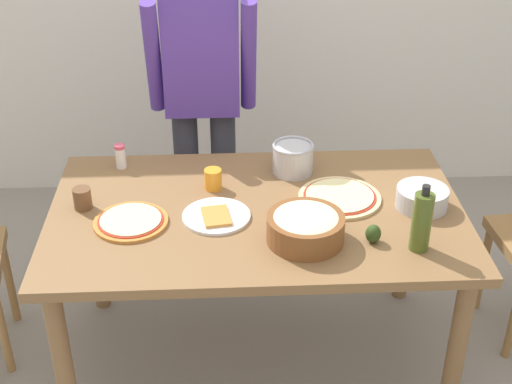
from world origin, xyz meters
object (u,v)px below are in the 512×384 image
object	(u,v)px
plate_with_slice	(216,216)
avocado	(373,234)
olive_oil_bottle	(422,221)
mixing_bowl_steel	(422,198)
cup_small_brown	(82,198)
pizza_raw_on_board	(340,197)
salt_shaker	(120,156)
steel_pot	(293,158)
dining_table	(257,229)
cup_orange	(213,179)
pizza_cooked_on_tray	(131,221)
person_cook	(202,92)
popcorn_bowl	(306,226)

from	to	relation	value
plate_with_slice	avocado	distance (m)	0.59
plate_with_slice	olive_oil_bottle	world-z (taller)	olive_oil_bottle
mixing_bowl_steel	plate_with_slice	bearing A→B (deg)	-176.95
plate_with_slice	cup_small_brown	world-z (taller)	cup_small_brown
pizza_raw_on_board	salt_shaker	size ratio (longest dim) A/B	3.08
plate_with_slice	steel_pot	world-z (taller)	steel_pot
pizza_raw_on_board	steel_pot	xyz separation A→B (m)	(-0.17, 0.23, 0.06)
dining_table	cup_orange	xyz separation A→B (m)	(-0.17, 0.17, 0.13)
avocado	cup_orange	bearing A→B (deg)	144.20
pizza_cooked_on_tray	steel_pot	distance (m)	0.74
person_cook	mixing_bowl_steel	distance (m)	1.15
dining_table	avocado	world-z (taller)	avocado
pizza_raw_on_board	steel_pot	world-z (taller)	steel_pot
mixing_bowl_steel	cup_small_brown	world-z (taller)	cup_small_brown
cup_small_brown	avocado	xyz separation A→B (m)	(1.07, -0.29, -0.01)
popcorn_bowl	steel_pot	world-z (taller)	steel_pot
plate_with_slice	olive_oil_bottle	distance (m)	0.76
person_cook	cup_orange	xyz separation A→B (m)	(0.05, -0.58, -0.14)
mixing_bowl_steel	avocado	xyz separation A→B (m)	(-0.23, -0.23, -0.01)
dining_table	cup_small_brown	xyz separation A→B (m)	(-0.67, 0.05, 0.13)
pizza_raw_on_board	olive_oil_bottle	size ratio (longest dim) A/B	1.28
pizza_raw_on_board	cup_orange	xyz separation A→B (m)	(-0.50, 0.11, 0.03)
avocado	cup_small_brown	bearing A→B (deg)	165.07
cup_small_brown	salt_shaker	size ratio (longest dim) A/B	0.80
cup_small_brown	salt_shaker	bearing A→B (deg)	71.32
mixing_bowl_steel	cup_small_brown	bearing A→B (deg)	177.55
steel_pot	cup_small_brown	xyz separation A→B (m)	(-0.84, -0.25, -0.02)
person_cook	pizza_cooked_on_tray	size ratio (longest dim) A/B	5.80
plate_with_slice	avocado	size ratio (longest dim) A/B	3.71
person_cook	olive_oil_bottle	distance (m)	1.30
person_cook	plate_with_slice	distance (m)	0.83
dining_table	mixing_bowl_steel	world-z (taller)	mixing_bowl_steel
pizza_cooked_on_tray	cup_orange	xyz separation A→B (m)	(0.31, 0.25, 0.03)
pizza_raw_on_board	cup_small_brown	size ratio (longest dim) A/B	3.84
plate_with_slice	mixing_bowl_steel	distance (m)	0.80
dining_table	salt_shaker	size ratio (longest dim) A/B	15.09
person_cook	steel_pot	size ratio (longest dim) A/B	9.34
olive_oil_bottle	person_cook	bearing A→B (deg)	126.51
mixing_bowl_steel	dining_table	bearing A→B (deg)	179.20
person_cook	avocado	bearing A→B (deg)	-58.15
olive_oil_bottle	steel_pot	size ratio (longest dim) A/B	1.48
salt_shaker	dining_table	bearing A→B (deg)	-33.70
person_cook	steel_pot	bearing A→B (deg)	-50.41
dining_table	cup_small_brown	distance (m)	0.68
pizza_raw_on_board	plate_with_slice	bearing A→B (deg)	-166.69
dining_table	cup_orange	world-z (taller)	cup_orange
mixing_bowl_steel	cup_small_brown	size ratio (longest dim) A/B	2.35
pizza_cooked_on_tray	cup_orange	bearing A→B (deg)	38.62
pizza_raw_on_board	olive_oil_bottle	world-z (taller)	olive_oil_bottle
plate_with_slice	salt_shaker	size ratio (longest dim) A/B	2.45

